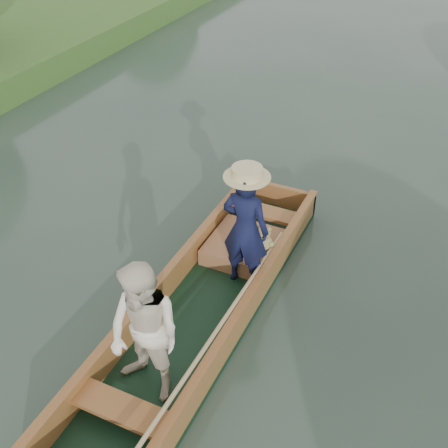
% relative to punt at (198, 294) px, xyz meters
% --- Properties ---
extents(ground, '(120.00, 120.00, 0.00)m').
position_rel_punt_xyz_m(ground, '(-0.05, 0.16, -0.53)').
color(ground, '#283D30').
rests_on(ground, ground).
extents(punt, '(1.12, 5.09, 1.66)m').
position_rel_punt_xyz_m(punt, '(0.00, 0.00, 0.00)').
color(punt, black).
rests_on(punt, ground).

